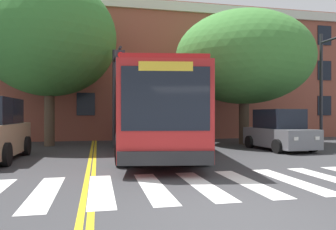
% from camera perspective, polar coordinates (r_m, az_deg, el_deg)
% --- Properties ---
extents(ground_plane, '(120.00, 120.00, 0.00)m').
position_cam_1_polar(ground_plane, '(5.72, 11.59, -16.65)').
color(ground_plane, '#38383A').
extents(crosswalk, '(14.43, 3.24, 0.01)m').
position_cam_1_polar(crosswalk, '(7.85, 5.95, -11.98)').
color(crosswalk, white).
rests_on(crosswalk, ground).
extents(lane_line_yellow_inner, '(0.12, 36.00, 0.01)m').
position_cam_1_polar(lane_line_yellow_inner, '(21.36, -12.88, -4.29)').
color(lane_line_yellow_inner, gold).
rests_on(lane_line_yellow_inner, ground).
extents(lane_line_yellow_outer, '(0.12, 36.00, 0.01)m').
position_cam_1_polar(lane_line_yellow_outer, '(21.36, -12.45, -4.29)').
color(lane_line_yellow_outer, gold).
rests_on(lane_line_yellow_outer, ground).
extents(city_bus, '(4.31, 11.87, 3.24)m').
position_cam_1_polar(city_bus, '(14.07, -1.46, 0.49)').
color(city_bus, '#B22323').
rests_on(city_bus, ground).
extents(car_grey_far_lane, '(2.13, 3.83, 1.88)m').
position_cam_1_polar(car_grey_far_lane, '(15.96, 18.78, -2.73)').
color(car_grey_far_lane, slate).
rests_on(car_grey_far_lane, ground).
extents(car_navy_behind_bus, '(2.38, 4.70, 2.20)m').
position_cam_1_polar(car_navy_behind_bus, '(24.74, -4.89, -1.26)').
color(car_navy_behind_bus, navy).
rests_on(car_navy_behind_bus, ground).
extents(traffic_light_overhead, '(0.35, 3.45, 4.78)m').
position_cam_1_polar(traffic_light_overhead, '(14.72, -8.95, 5.99)').
color(traffic_light_overhead, '#28282D').
rests_on(traffic_light_overhead, ground).
extents(street_tree_curbside_large, '(8.57, 8.05, 7.30)m').
position_cam_1_polar(street_tree_curbside_large, '(18.72, 13.10, 9.65)').
color(street_tree_curbside_large, '#4C3D2D').
rests_on(street_tree_curbside_large, ground).
extents(street_tree_curbside_small, '(7.97, 8.24, 8.62)m').
position_cam_1_polar(street_tree_curbside_small, '(18.45, -19.96, 12.46)').
color(street_tree_curbside_small, '#4C3D2D').
rests_on(street_tree_curbside_small, ground).
extents(building_facade, '(41.99, 9.85, 9.09)m').
position_cam_1_polar(building_facade, '(25.82, -13.75, 6.58)').
color(building_facade, brown).
rests_on(building_facade, ground).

